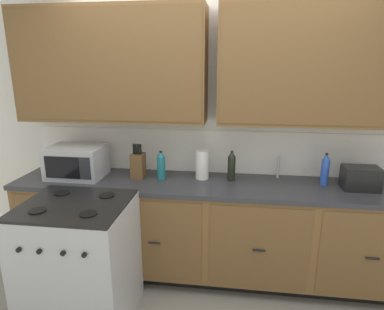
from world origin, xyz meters
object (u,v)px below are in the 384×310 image
at_px(toaster, 360,178).
at_px(bottle_dark, 231,166).
at_px(knife_block, 138,165).
at_px(paper_towel_roll, 202,164).
at_px(bottle_teal, 161,165).
at_px(stove_range, 80,261).
at_px(microwave, 77,162).
at_px(bottle_blue, 325,169).

xyz_separation_m(toaster, bottle_dark, (-1.04, 0.08, 0.03)).
xyz_separation_m(knife_block, paper_towel_roll, (0.57, 0.05, 0.01)).
bearing_deg(knife_block, paper_towel_roll, 4.87).
bearing_deg(bottle_teal, knife_block, 176.07).
distance_m(stove_range, bottle_teal, 1.00).
xyz_separation_m(microwave, bottle_teal, (0.77, 0.04, -0.01)).
bearing_deg(bottle_dark, stove_range, -146.88).
bearing_deg(stove_range, knife_block, 68.39).
relative_size(microwave, bottle_teal, 1.86).
height_order(paper_towel_roll, bottle_teal, paper_towel_roll).
relative_size(microwave, bottle_dark, 1.80).
height_order(stove_range, bottle_blue, bottle_blue).
relative_size(toaster, knife_block, 0.90).
bearing_deg(microwave, bottle_teal, 2.76).
distance_m(knife_block, paper_towel_roll, 0.57).
xyz_separation_m(bottle_teal, bottle_blue, (1.40, 0.05, 0.01)).
xyz_separation_m(stove_range, knife_block, (0.27, 0.68, 0.56)).
bearing_deg(knife_block, toaster, -1.36).
xyz_separation_m(stove_range, paper_towel_roll, (0.84, 0.73, 0.57)).
relative_size(knife_block, bottle_blue, 1.13).
height_order(toaster, bottle_dark, bottle_dark).
height_order(stove_range, knife_block, knife_block).
height_order(microwave, toaster, microwave).
distance_m(microwave, toaster, 2.42).
relative_size(toaster, paper_towel_roll, 1.08).
height_order(stove_range, bottle_dark, bottle_dark).
bearing_deg(bottle_dark, bottle_blue, -0.09).
bearing_deg(bottle_blue, stove_range, -159.16).
distance_m(toaster, knife_block, 1.87).
bearing_deg(paper_towel_roll, knife_block, -175.13).
bearing_deg(microwave, knife_block, 5.32).
distance_m(microwave, bottle_teal, 0.77).
bearing_deg(paper_towel_roll, bottle_teal, -169.96).
xyz_separation_m(stove_range, microwave, (-0.28, 0.63, 0.58)).
height_order(stove_range, toaster, toaster).
distance_m(paper_towel_roll, bottle_blue, 1.04).
bearing_deg(bottle_dark, knife_block, -177.70).
distance_m(stove_range, paper_towel_roll, 1.25).
relative_size(stove_range, bottle_dark, 3.55).
distance_m(toaster, bottle_blue, 0.27).
xyz_separation_m(stove_range, toaster, (2.14, 0.64, 0.54)).
bearing_deg(bottle_teal, stove_range, -125.88).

